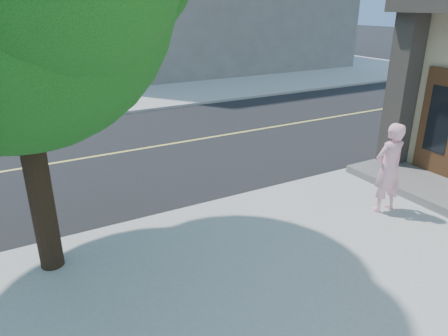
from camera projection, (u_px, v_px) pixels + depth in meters
sidewalk_ne at (184, 63)px, 30.78m from camera, size 29.00×25.00×0.12m
man_on_phone at (388, 168)px, 8.51m from camera, size 0.72×0.50×1.91m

